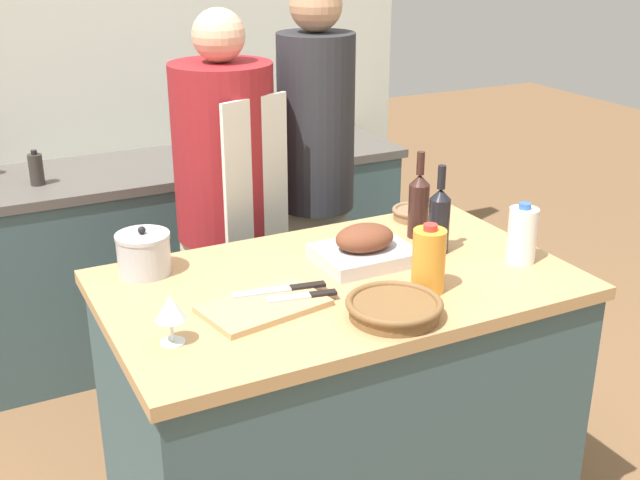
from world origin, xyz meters
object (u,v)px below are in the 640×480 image
at_px(wine_bottle_green, 419,204).
at_px(person_cook_aproned, 227,208).
at_px(stock_pot, 144,253).
at_px(knife_chef, 283,289).
at_px(mixing_bowl, 414,213).
at_px(juice_jug, 429,260).
at_px(wicker_basket, 394,307).
at_px(roasting_pan, 364,248).
at_px(condiment_bottle_short, 36,169).
at_px(wine_glass_left, 170,309).
at_px(cutting_board, 264,306).
at_px(milk_jug, 522,235).
at_px(knife_paring, 304,296).
at_px(person_cook_guest, 316,174).
at_px(wine_bottle_dark, 439,219).

height_order(wine_bottle_green, person_cook_aproned, person_cook_aproned).
xyz_separation_m(stock_pot, knife_chef, (0.31, -0.34, -0.04)).
xyz_separation_m(mixing_bowl, juice_jug, (-0.30, -0.53, 0.07)).
height_order(wicker_basket, knife_chef, wicker_basket).
distance_m(wicker_basket, stock_pot, 0.79).
distance_m(roasting_pan, condiment_bottle_short, 1.58).
relative_size(wine_bottle_green, wine_glass_left, 2.24).
distance_m(cutting_board, condiment_bottle_short, 1.58).
bearing_deg(wine_glass_left, wicker_basket, -12.94).
height_order(roasting_pan, mixing_bowl, roasting_pan).
distance_m(roasting_pan, wine_glass_left, 0.74).
bearing_deg(stock_pot, person_cook_aproned, 47.59).
height_order(juice_jug, wine_bottle_green, wine_bottle_green).
relative_size(roasting_pan, wine_glass_left, 2.23).
relative_size(wicker_basket, milk_jug, 1.37).
bearing_deg(knife_paring, knife_chef, 117.87).
xyz_separation_m(mixing_bowl, condiment_bottle_short, (-1.13, 1.11, 0.02)).
height_order(milk_jug, person_cook_guest, person_cook_guest).
xyz_separation_m(mixing_bowl, wine_glass_left, (-1.05, -0.49, 0.07)).
bearing_deg(mixing_bowl, person_cook_guest, 105.18).
height_order(wine_bottle_dark, condiment_bottle_short, wine_bottle_dark).
bearing_deg(milk_jug, roasting_pan, 153.15).
height_order(roasting_pan, condiment_bottle_short, condiment_bottle_short).
distance_m(wicker_basket, knife_chef, 0.33).
distance_m(knife_paring, person_cook_guest, 1.07).
bearing_deg(mixing_bowl, cutting_board, -151.23).
height_order(wicker_basket, milk_jug, milk_jug).
distance_m(milk_jug, knife_chef, 0.78).
bearing_deg(knife_chef, mixing_bowl, 28.25).
height_order(wicker_basket, person_cook_guest, person_cook_guest).
relative_size(wine_bottle_green, person_cook_aproned, 0.18).
distance_m(cutting_board, knife_paring, 0.12).
distance_m(wine_bottle_green, knife_paring, 0.64).
distance_m(mixing_bowl, condiment_bottle_short, 1.59).
bearing_deg(roasting_pan, knife_chef, -161.49).
height_order(wicker_basket, wine_bottle_green, wine_bottle_green).
height_order(stock_pot, person_cook_guest, person_cook_guest).
bearing_deg(roasting_pan, stock_pot, 160.61).
height_order(roasting_pan, person_cook_guest, person_cook_guest).
height_order(wicker_basket, wine_glass_left, wine_glass_left).
bearing_deg(person_cook_guest, wicker_basket, -83.43).
bearing_deg(mixing_bowl, stock_pot, -178.24).
relative_size(cutting_board, knife_chef, 1.34).
bearing_deg(stock_pot, mixing_bowl, 1.76).
xyz_separation_m(cutting_board, wine_bottle_dark, (0.66, 0.12, 0.11)).
xyz_separation_m(juice_jug, milk_jug, (0.38, 0.05, -0.01)).
distance_m(roasting_pan, milk_jug, 0.49).
bearing_deg(wicker_basket, knife_paring, 133.17).
distance_m(cutting_board, stock_pot, 0.45).
relative_size(roasting_pan, wine_bottle_green, 1.00).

